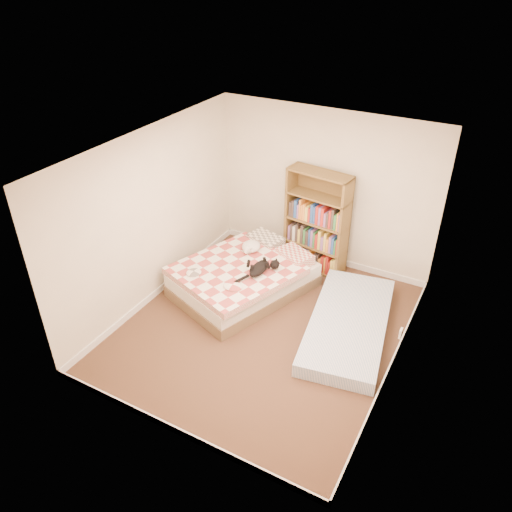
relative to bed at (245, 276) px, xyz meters
The scene contains 6 objects.
room 1.33m from the bed, 44.62° to the right, with size 3.51×4.01×2.51m.
bed is the anchor object (origin of this frame).
bookshelf 1.34m from the bed, 59.01° to the left, with size 1.03×0.45×1.64m.
floor_mattress 1.70m from the bed, ahead, with size 0.98×2.18×0.20m, color #7597C3.
black_cat 0.44m from the bed, 15.88° to the right, with size 0.44×0.73×0.17m.
white_dog 0.47m from the bed, 103.12° to the left, with size 0.41×0.41×0.15m.
Camera 1 is at (2.43, -4.67, 4.44)m, focal length 35.00 mm.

